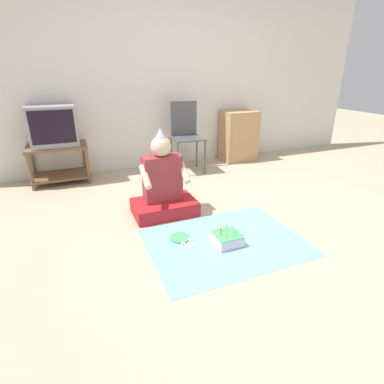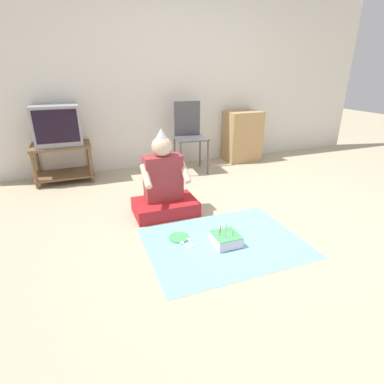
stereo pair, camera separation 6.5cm
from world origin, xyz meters
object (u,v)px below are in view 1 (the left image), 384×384
birthday_cake (227,239)px  folding_chair (186,132)px  person_seated (163,188)px  cardboard_box_stack (239,136)px  paper_plate (180,238)px  tv (53,126)px

birthday_cake → folding_chair: bearing=78.2°
folding_chair → person_seated: folding_chair is taller
birthday_cake → cardboard_box_stack: bearing=57.6°
paper_plate → folding_chair: bearing=67.0°
cardboard_box_stack → paper_plate: cardboard_box_stack is taller
folding_chair → tv: bearing=174.6°
birthday_cake → paper_plate: (-0.34, 0.23, -0.04)m
tv → birthday_cake: size_ratio=2.52×
paper_plate → birthday_cake: bearing=-34.5°
tv → birthday_cake: 2.61m
cardboard_box_stack → paper_plate: 2.63m
tv → person_seated: tv is taller
person_seated → birthday_cake: person_seated is taller
folding_chair → birthday_cake: 2.12m
tv → paper_plate: tv is taller
tv → folding_chair: 1.70m
person_seated → paper_plate: person_seated is taller
cardboard_box_stack → paper_plate: bearing=-131.4°
cardboard_box_stack → birthday_cake: (-1.38, -2.18, -0.33)m
cardboard_box_stack → tv: bearing=-179.8°
tv → cardboard_box_stack: (2.65, 0.01, -0.34)m
folding_chair → person_seated: bearing=-120.5°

